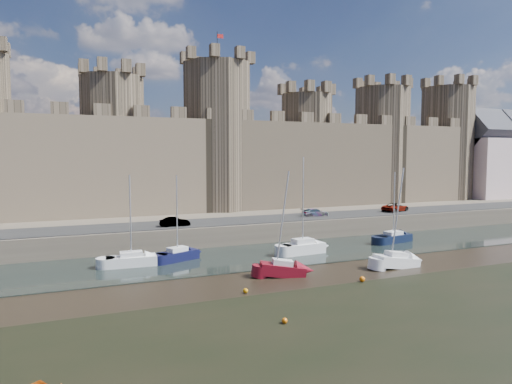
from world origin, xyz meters
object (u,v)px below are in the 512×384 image
Objects in this scene: sailboat_1 at (178,254)px; sailboat_5 at (396,260)px; car_2 at (315,212)px; car_1 at (175,222)px; sailboat_0 at (131,259)px; sailboat_3 at (393,237)px; sailboat_2 at (303,247)px; car_3 at (395,207)px; sailboat_4 at (282,268)px.

sailboat_5 is (19.49, -11.01, -0.02)m from sailboat_1.
car_2 is 0.40× the size of sailboat_5.
sailboat_1 is at bearing 170.76° from car_1.
sailboat_5 reaches higher than car_1.
sailboat_0 is 1.02× the size of sailboat_3.
sailboat_2 is (12.35, -9.47, -2.24)m from car_1.
sailboat_5 is at bearing -133.81° from car_1.
car_3 is at bearing 51.09° from sailboat_5.
car_2 is 11.51m from sailboat_3.
car_1 is at bearing 97.76° from car_2.
sailboat_4 is 12.00m from sailboat_5.
sailboat_3 is (27.68, -0.60, -0.02)m from sailboat_1.
sailboat_0 reaches higher than sailboat_1.
sailboat_0 is at bearing 169.57° from sailboat_3.
sailboat_5 is at bearing -19.59° from sailboat_0.
sailboat_5 reaches higher than sailboat_4.
car_3 is 0.49× the size of sailboat_4.
sailboat_3 is (-8.12, -9.46, -2.45)m from car_3.
sailboat_1 is 0.91× the size of sailboat_5.
sailboat_1 is 0.83× the size of sailboat_2.
car_3 is 0.44× the size of sailboat_2.
car_3 is 0.54× the size of sailboat_3.
sailboat_4 is (-20.12, -9.05, 0.01)m from sailboat_3.
sailboat_0 is (-6.21, -7.90, -2.36)m from car_1.
sailboat_2 is 1.10× the size of sailboat_5.
sailboat_3 is (13.94, 1.55, -0.14)m from sailboat_2.
sailboat_1 is (-35.80, -8.86, -2.43)m from car_3.
sailboat_0 is 15.33m from sailboat_4.
sailboat_3 reaches higher than car_2.
car_3 is at bearing -87.73° from car_2.
sailboat_2 reaches higher than car_2.
sailboat_2 is 10.56m from sailboat_5.
sailboat_4 is at bearing -73.75° from sailboat_1.
sailboat_3 reaches higher than car_3.
sailboat_1 is 0.92× the size of sailboat_4.
car_2 is at bearing 67.85° from sailboat_4.
sailboat_1 is 22.38m from sailboat_5.
sailboat_2 is (13.74, -2.15, 0.12)m from sailboat_1.
sailboat_5 reaches higher than car_2.
car_1 is at bearing 75.28° from car_3.
sailboat_2 is at bearing 175.96° from sailboat_3.
sailboat_0 is 1.02× the size of sailboat_1.
sailboat_0 reaches higher than sailboat_3.
car_3 is (13.96, -0.17, 0.09)m from car_2.
car_1 is 0.33× the size of sailboat_2.
sailboat_5 is (18.09, -18.33, -2.37)m from car_1.
car_2 is 0.44× the size of sailboat_1.
sailboat_5 reaches higher than sailboat_1.
sailboat_3 is at bearing 122.08° from car_3.
sailboat_2 reaches higher than sailboat_4.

